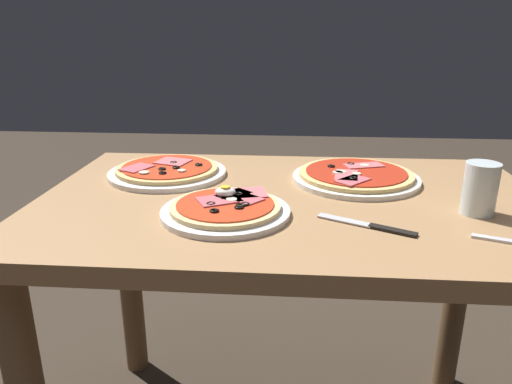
{
  "coord_description": "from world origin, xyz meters",
  "views": [
    {
      "loc": [
        -0.0,
        -1.02,
        1.09
      ],
      "look_at": [
        -0.08,
        -0.06,
        0.76
      ],
      "focal_mm": 33.82,
      "sensor_mm": 36.0,
      "label": 1
    }
  ],
  "objects": [
    {
      "name": "dining_table",
      "position": [
        0.0,
        0.0,
        0.6
      ],
      "size": [
        1.13,
        0.72,
        0.73
      ],
      "color": "#9E754C",
      "rests_on": "ground"
    },
    {
      "name": "pizza_foreground",
      "position": [
        -0.13,
        -0.12,
        0.74
      ],
      "size": [
        0.26,
        0.26,
        0.05
      ],
      "color": "white",
      "rests_on": "dining_table"
    },
    {
      "name": "pizza_across_left",
      "position": [
        0.16,
        0.13,
        0.74
      ],
      "size": [
        0.31,
        0.31,
        0.03
      ],
      "color": "white",
      "rests_on": "dining_table"
    },
    {
      "name": "pizza_across_right",
      "position": [
        -0.32,
        0.14,
        0.74
      ],
      "size": [
        0.3,
        0.3,
        0.03
      ],
      "color": "white",
      "rests_on": "dining_table"
    },
    {
      "name": "water_glass_near",
      "position": [
        0.38,
        -0.07,
        0.77
      ],
      "size": [
        0.07,
        0.07,
        0.11
      ],
      "color": "silver",
      "rests_on": "dining_table"
    },
    {
      "name": "knife",
      "position": [
        0.16,
        -0.16,
        0.73
      ],
      "size": [
        0.18,
        0.11,
        0.01
      ],
      "color": "silver",
      "rests_on": "dining_table"
    }
  ]
}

